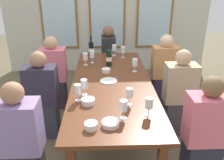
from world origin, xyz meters
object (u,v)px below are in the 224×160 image
object	(u,v)px
seated_person_0	(43,98)
seated_person_4	(54,75)
tasting_bowl_1	(91,126)
seated_person_2	(21,143)
wine_bottle_1	(91,48)
seated_person_1	(179,95)
wine_glass_5	(114,48)
wine_glass_10	(85,57)
tasting_bowl_0	(111,123)
wine_glass_0	(123,50)
wine_bottle_0	(109,57)
tasting_bowl_3	(106,70)
wine_glass_3	(123,107)
tasting_bowl_2	(88,101)
wine_glass_1	(78,90)
wine_glass_4	(92,55)
seated_person_5	(164,72)
seated_person_6	(108,59)
white_plate_0	(109,81)
wine_glass_6	(84,85)
wine_glass_9	(129,94)
seated_person_3	(204,134)
dining_table	(112,87)
wine_glass_7	(135,63)
wine_glass_2	(110,54)

from	to	relation	value
seated_person_0	seated_person_4	bearing A→B (deg)	90.00
tasting_bowl_1	seated_person_2	world-z (taller)	seated_person_2
wine_bottle_1	seated_person_1	xyz separation A→B (m)	(1.12, -0.97, -0.34)
wine_glass_5	seated_person_1	xyz separation A→B (m)	(0.76, -0.98, -0.34)
seated_person_4	wine_glass_10	bearing A→B (deg)	-20.53
tasting_bowl_0	wine_glass_0	distance (m)	1.84
wine_bottle_0	tasting_bowl_3	size ratio (longest dim) A/B	2.84
tasting_bowl_1	wine_glass_3	xyz separation A→B (m)	(0.28, 0.14, 0.09)
wine_glass_0	seated_person_1	size ratio (longest dim) A/B	0.16
wine_bottle_1	seated_person_4	distance (m)	0.69
seated_person_2	wine_glass_10	bearing A→B (deg)	70.84
tasting_bowl_2	wine_glass_1	distance (m)	0.15
wine_bottle_0	wine_glass_4	xyz separation A→B (m)	(-0.24, 0.14, -0.01)
wine_glass_1	seated_person_2	xyz separation A→B (m)	(-0.48, -0.37, -0.33)
seated_person_5	seated_person_6	xyz separation A→B (m)	(-0.84, 0.69, 0.00)
white_plate_0	wine_glass_3	distance (m)	0.83
seated_person_2	wine_glass_6	bearing A→B (deg)	42.59
tasting_bowl_3	wine_glass_3	xyz separation A→B (m)	(0.13, -1.11, 0.09)
wine_bottle_1	wine_glass_3	bearing A→B (deg)	-79.10
wine_glass_9	seated_person_1	distance (m)	0.97
wine_glass_10	seated_person_1	world-z (taller)	seated_person_1
seated_person_3	seated_person_1	bearing A→B (deg)	90.00
tasting_bowl_1	seated_person_5	size ratio (longest dim) A/B	0.10
wine_glass_1	seated_person_2	bearing A→B (deg)	-142.42
seated_person_3	tasting_bowl_3	bearing A→B (deg)	129.79
white_plate_0	dining_table	bearing A→B (deg)	-21.08
seated_person_1	tasting_bowl_2	bearing A→B (deg)	-152.59
seated_person_3	seated_person_5	distance (m)	1.60
seated_person_5	wine_glass_9	bearing A→B (deg)	-116.50
wine_glass_10	seated_person_0	world-z (taller)	seated_person_0
wine_glass_0	seated_person_3	world-z (taller)	seated_person_3
wine_glass_3	wine_glass_7	world-z (taller)	same
dining_table	wine_bottle_1	xyz separation A→B (m)	(-0.28, 1.01, 0.19)
seated_person_1	seated_person_5	bearing A→B (deg)	90.00
tasting_bowl_0	seated_person_0	size ratio (longest dim) A/B	0.13
tasting_bowl_0	wine_glass_3	size ratio (longest dim) A/B	0.85
wine_glass_7	wine_glass_10	bearing A→B (deg)	157.48
seated_person_5	seated_person_2	bearing A→B (deg)	-135.37
seated_person_2	tasting_bowl_3	bearing A→B (deg)	55.56
wine_bottle_1	seated_person_5	xyz separation A→B (m)	(1.12, -0.18, -0.34)
tasting_bowl_0	white_plate_0	bearing A→B (deg)	89.39
seated_person_3	wine_glass_7	bearing A→B (deg)	115.73
wine_glass_9	seated_person_3	xyz separation A→B (m)	(0.69, -0.21, -0.33)
dining_table	wine_glass_9	distance (m)	0.61
wine_glass_9	seated_person_0	world-z (taller)	seated_person_0
wine_glass_5	wine_glass_6	bearing A→B (deg)	-105.61
tasting_bowl_0	wine_glass_1	size ratio (longest dim) A/B	0.85
wine_glass_2	wine_glass_7	xyz separation A→B (m)	(0.31, -0.38, -0.00)
wine_glass_1	wine_glass_7	size ratio (longest dim) A/B	1.00
tasting_bowl_0	tasting_bowl_1	bearing A→B (deg)	-167.49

